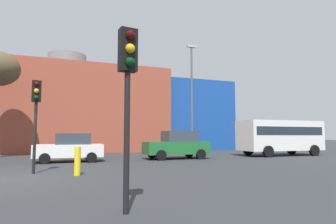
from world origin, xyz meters
TOP-DOWN VIEW (x-y plane):
  - ground_plane at (0.00, 0.00)m, footprint 200.00×200.00m
  - building_backdrop at (2.17, 20.91)m, footprint 35.66×12.05m
  - parked_car_2 at (2.33, 6.40)m, footprint 3.90×1.92m
  - parked_car_3 at (9.23, 6.40)m, footprint 4.33×2.12m
  - white_bus at (18.08, 6.46)m, footprint 6.80×2.62m
  - traffic_light_near_right at (3.12, -5.94)m, footprint 0.39×0.38m
  - traffic_light_island at (0.83, 1.32)m, footprint 0.37×0.37m
  - bollard_yellow_1 at (2.48, 0.17)m, footprint 0.24×0.24m
  - street_lamp at (11.62, 9.08)m, footprint 0.80×0.24m

SIDE VIEW (x-z plane):
  - ground_plane at x=0.00m, z-range 0.00..0.00m
  - bollard_yellow_1 at x=2.48m, z-range 0.00..1.11m
  - parked_car_2 at x=2.33m, z-range 0.00..1.69m
  - parked_car_3 at x=9.23m, z-range -0.01..1.87m
  - white_bus at x=18.08m, z-range 0.26..2.98m
  - traffic_light_near_right at x=3.12m, z-range 0.89..4.65m
  - traffic_light_island at x=0.83m, z-range 0.91..4.76m
  - building_backdrop at x=2.17m, z-range -1.09..9.28m
  - street_lamp at x=11.62m, z-range 0.54..9.51m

